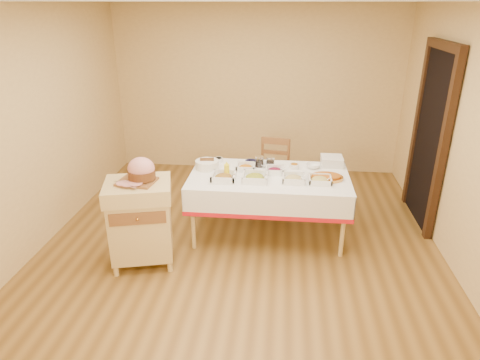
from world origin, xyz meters
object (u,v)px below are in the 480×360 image
object	(u,v)px
brass_platter	(326,177)
bread_basket	(207,164)
plate_stack	(332,161)
preserve_jar_right	(270,162)
butcher_cart	(141,218)
dining_chair	(273,173)
preserve_jar_left	(259,162)
ham_on_board	(141,172)
mustard_bottle	(227,170)
dining_table	(269,188)

from	to	relation	value
brass_platter	bread_basket	bearing A→B (deg)	172.35
plate_stack	preserve_jar_right	bearing A→B (deg)	-169.45
preserve_jar_right	butcher_cart	bearing A→B (deg)	-141.86
dining_chair	brass_platter	world-z (taller)	dining_chair
preserve_jar_right	brass_platter	bearing A→B (deg)	-26.19
preserve_jar_right	dining_chair	bearing A→B (deg)	87.50
brass_platter	preserve_jar_left	bearing A→B (deg)	157.48
butcher_cart	preserve_jar_right	distance (m)	1.67
preserve_jar_left	preserve_jar_right	xyz separation A→B (m)	(0.13, -0.00, -0.00)
dining_chair	preserve_jar_right	world-z (taller)	dining_chair
butcher_cart	dining_chair	xyz separation A→B (m)	(1.32, 1.53, -0.05)
ham_on_board	plate_stack	world-z (taller)	ham_on_board
dining_chair	preserve_jar_right	size ratio (longest dim) A/B	7.28
ham_on_board	preserve_jar_right	size ratio (longest dim) A/B	3.00
ham_on_board	mustard_bottle	bearing A→B (deg)	38.29
mustard_bottle	brass_platter	world-z (taller)	mustard_bottle
bread_basket	mustard_bottle	bearing A→B (deg)	-42.15
dining_table	dining_chair	world-z (taller)	dining_chair
plate_stack	preserve_jar_left	bearing A→B (deg)	-171.30
butcher_cart	ham_on_board	xyz separation A→B (m)	(0.04, 0.03, 0.51)
dining_table	preserve_jar_left	bearing A→B (deg)	115.99
plate_stack	dining_chair	bearing A→B (deg)	152.36
brass_platter	dining_table	bearing A→B (deg)	175.31
plate_stack	dining_table	bearing A→B (deg)	-151.60
ham_on_board	dining_chair	bearing A→B (deg)	49.52
butcher_cart	preserve_jar_left	bearing A→B (deg)	41.25
bread_basket	plate_stack	distance (m)	1.51
preserve_jar_left	bread_basket	size ratio (longest dim) A/B	0.47
plate_stack	butcher_cart	bearing A→B (deg)	-150.41
dining_table	brass_platter	xyz separation A→B (m)	(0.64, -0.05, 0.18)
ham_on_board	brass_platter	bearing A→B (deg)	19.53
butcher_cart	plate_stack	bearing A→B (deg)	29.59
dining_chair	preserve_jar_right	bearing A→B (deg)	-92.50
dining_chair	bread_basket	xyz separation A→B (m)	(-0.77, -0.64, 0.33)
ham_on_board	brass_platter	world-z (taller)	ham_on_board
dining_table	bread_basket	bearing A→B (deg)	169.84
preserve_jar_left	preserve_jar_right	bearing A→B (deg)	-2.02
dining_table	plate_stack	bearing A→B (deg)	28.40
butcher_cart	brass_platter	xyz separation A→B (m)	(1.93, 0.70, 0.26)
butcher_cart	mustard_bottle	xyz separation A→B (m)	(0.82, 0.65, 0.32)
preserve_jar_left	preserve_jar_right	world-z (taller)	preserve_jar_left
plate_stack	brass_platter	distance (m)	0.46
mustard_bottle	brass_platter	xyz separation A→B (m)	(1.12, 0.06, -0.06)
dining_table	preserve_jar_right	bearing A→B (deg)	89.91
preserve_jar_left	plate_stack	world-z (taller)	preserve_jar_left
ham_on_board	brass_platter	size ratio (longest dim) A/B	1.01
dining_chair	brass_platter	bearing A→B (deg)	-53.28
butcher_cart	ham_on_board	size ratio (longest dim) A/B	2.42
dining_chair	preserve_jar_left	bearing A→B (deg)	-106.74
plate_stack	brass_platter	world-z (taller)	plate_stack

